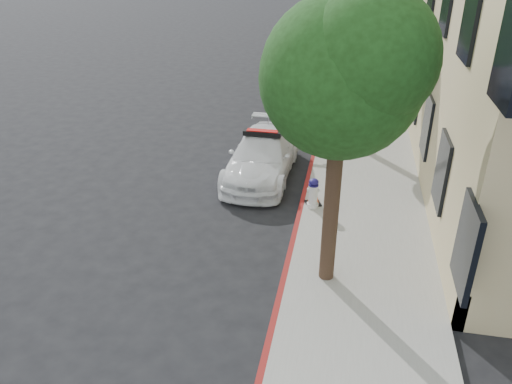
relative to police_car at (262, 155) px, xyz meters
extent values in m
plane|color=black|center=(-0.67, -2.86, -0.64)|extent=(120.00, 120.00, 0.00)
cube|color=gray|center=(2.93, 7.14, -0.57)|extent=(3.20, 50.00, 0.15)
cube|color=maroon|center=(1.39, 7.14, -0.57)|extent=(0.12, 50.00, 0.15)
cylinder|color=black|center=(2.23, -4.86, 1.16)|extent=(0.30, 0.30, 3.30)
sphere|color=#173611|center=(2.23, -4.86, 3.61)|extent=(2.80, 2.80, 2.80)
sphere|color=#173611|center=(2.63, -5.16, 4.01)|extent=(2.24, 2.24, 2.24)
sphere|color=#173611|center=(1.88, -4.56, 3.31)|extent=(2.10, 2.10, 2.10)
cylinder|color=black|center=(2.23, 3.14, 1.10)|extent=(0.30, 0.30, 3.19)
sphere|color=#173611|center=(2.23, 3.14, 3.50)|extent=(2.60, 2.60, 2.60)
sphere|color=#173611|center=(2.63, 2.84, 3.90)|extent=(2.08, 2.08, 2.08)
sphere|color=#173611|center=(1.88, 3.44, 3.20)|extent=(1.95, 1.95, 1.95)
cylinder|color=black|center=(2.23, 11.14, 1.21)|extent=(0.30, 0.30, 3.41)
imported|color=white|center=(0.00, 0.00, 0.00)|extent=(1.87, 4.42, 1.27)
cube|color=black|center=(0.00, 0.00, 0.69)|extent=(1.11, 0.30, 0.14)
cube|color=#A50A07|center=(0.00, 0.00, 0.75)|extent=(0.90, 0.24, 0.06)
imported|color=black|center=(0.53, 7.05, 0.10)|extent=(1.78, 4.34, 1.47)
imported|color=#151835|center=(0.53, 13.99, 0.01)|extent=(1.80, 4.08, 1.30)
cylinder|color=silver|center=(1.68, -1.94, -0.44)|extent=(0.30, 0.30, 0.10)
cylinder|color=silver|center=(1.68, -1.94, -0.13)|extent=(0.23, 0.23, 0.52)
ellipsoid|color=navy|center=(1.68, -1.94, 0.22)|extent=(0.25, 0.25, 0.17)
cylinder|color=silver|center=(1.68, -1.94, -0.01)|extent=(0.33, 0.11, 0.10)
cylinder|color=silver|center=(1.68, -1.94, -0.01)|extent=(0.10, 0.18, 0.10)
cube|color=black|center=(1.68, -1.79, -0.47)|extent=(0.49, 0.49, 0.03)
cone|color=#F0470C|center=(1.68, -1.79, -0.11)|extent=(0.29, 0.29, 0.69)
cylinder|color=white|center=(1.68, -1.79, 0.00)|extent=(0.16, 0.16, 0.10)
camera|label=1|loc=(2.42, -13.29, 5.69)|focal=35.00mm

